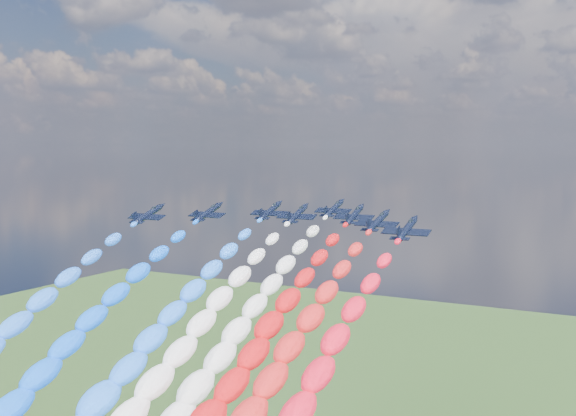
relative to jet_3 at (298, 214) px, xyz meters
The scene contains 14 objects.
jet_0 36.00m from the jet_3, 150.07° to the right, with size 9.71×13.02×2.87m, color black, non-canonical shape.
jet_1 22.48m from the jet_3, 161.99° to the right, with size 9.71×13.02×2.87m, color black, non-canonical shape.
trail_1 67.23m from the jet_3, 110.25° to the right, with size 6.98×98.60×56.32m, color blue, non-canonical shape.
jet_2 10.69m from the jet_3, 158.03° to the left, with size 9.71×13.02×2.87m, color black, non-canonical shape.
trail_2 54.87m from the jet_3, 101.91° to the right, with size 6.98×98.60×56.32m, color #2570F9, non-canonical shape.
jet_3 is the anchor object (origin of this frame).
trail_3 57.49m from the jet_3, 90.00° to the right, with size 6.98×98.60×56.32m, color white, non-canonical shape.
jet_4 17.79m from the jet_3, 85.22° to the left, with size 9.71×13.02×2.87m, color black, non-canonical shape.
trail_4 42.58m from the jet_3, 87.45° to the right, with size 6.98×98.60×56.32m, color white, non-canonical shape.
jet_5 13.74m from the jet_3, 21.10° to the left, with size 9.71×13.02×2.87m, color black, non-canonical shape.
trail_5 54.67m from the jet_3, 74.46° to the right, with size 6.98×98.60×56.32m, color red, non-canonical shape.
jet_6 24.04m from the jet_3, 15.39° to the right, with size 9.71×13.02×2.87m, color black, non-canonical shape.
trail_6 67.34m from the jet_3, 68.01° to the right, with size 6.98×98.60×56.32m, color red, non-canonical shape.
jet_7 37.58m from the jet_3, 26.90° to the right, with size 9.71×13.02×2.87m, color black, non-canonical shape.
Camera 1 is at (79.85, -143.61, 122.23)m, focal length 45.02 mm.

